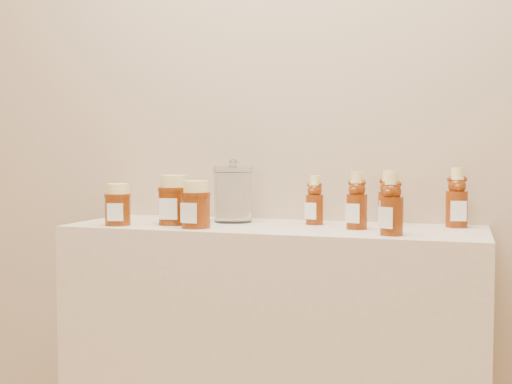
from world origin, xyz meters
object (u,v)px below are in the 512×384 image
(bear_bottle_back_left, at_px, (315,197))
(glass_canister, at_px, (233,192))
(honey_jar_left, at_px, (118,204))
(display_table, at_px, (273,377))
(bear_bottle_front_left, at_px, (357,197))

(bear_bottle_back_left, distance_m, glass_canister, 0.25)
(bear_bottle_back_left, distance_m, honey_jar_left, 0.58)
(display_table, distance_m, honey_jar_left, 0.69)
(bear_bottle_back_left, distance_m, bear_bottle_front_left, 0.16)
(display_table, relative_size, bear_bottle_back_left, 7.28)
(bear_bottle_front_left, distance_m, glass_canister, 0.40)
(bear_bottle_back_left, height_order, honey_jar_left, bear_bottle_back_left)
(display_table, distance_m, bear_bottle_front_left, 0.59)
(honey_jar_left, bearing_deg, glass_canister, 14.32)
(bear_bottle_back_left, bearing_deg, honey_jar_left, -146.81)
(display_table, xyz_separation_m, bear_bottle_front_left, (0.25, -0.00, 0.54))
(glass_canister, bearing_deg, display_table, -24.25)
(display_table, bearing_deg, bear_bottle_front_left, -1.14)
(bear_bottle_front_left, relative_size, honey_jar_left, 1.48)
(bear_bottle_front_left, xyz_separation_m, glass_canister, (-0.39, 0.07, 0.00))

